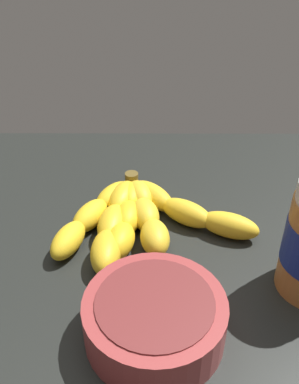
% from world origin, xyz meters
% --- Properties ---
extents(ground_plane, '(0.93, 0.61, 0.04)m').
position_xyz_m(ground_plane, '(0.00, 0.00, -0.02)').
color(ground_plane, black).
extents(banana_bunch, '(0.28, 0.20, 0.04)m').
position_xyz_m(banana_bunch, '(0.01, -0.02, 0.02)').
color(banana_bunch, yellow).
rests_on(banana_bunch, ground_plane).
extents(small_bowl, '(0.14, 0.14, 0.05)m').
position_xyz_m(small_bowl, '(-0.01, 0.16, 0.02)').
color(small_bowl, '#993838').
rests_on(small_bowl, ground_plane).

